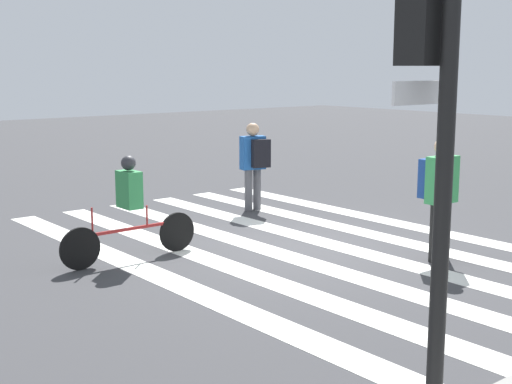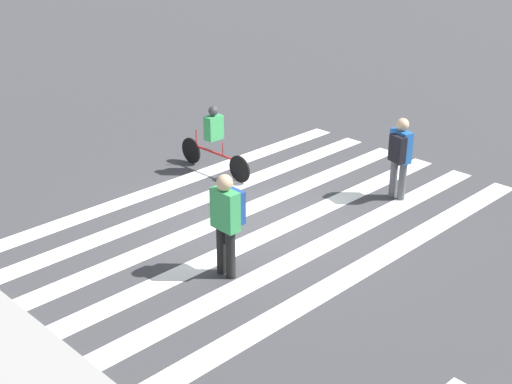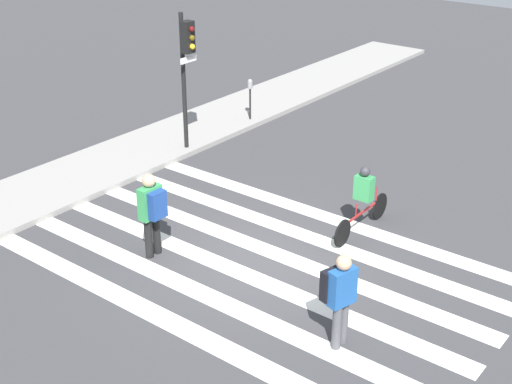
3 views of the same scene
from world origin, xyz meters
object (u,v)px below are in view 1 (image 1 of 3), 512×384
at_px(traffic_light, 431,86).
at_px(pedestrian_child_with_backpack, 439,189).
at_px(cyclist_near_curb, 130,204).
at_px(pedestrian_adult_blue_shirt, 254,160).

xyz_separation_m(traffic_light, pedestrian_child_with_backpack, (-4.67, -3.32, -1.66)).
xyz_separation_m(traffic_light, cyclist_near_curb, (-1.11, -6.20, -1.88)).
distance_m(traffic_light, pedestrian_adult_blue_shirt, 9.48).
bearing_deg(pedestrian_child_with_backpack, pedestrian_adult_blue_shirt, -91.86).
relative_size(traffic_light, pedestrian_child_with_backpack, 2.12).
bearing_deg(pedestrian_child_with_backpack, traffic_light, 36.22).
distance_m(traffic_light, cyclist_near_curb, 6.57).
relative_size(pedestrian_adult_blue_shirt, cyclist_near_curb, 0.78).
height_order(traffic_light, pedestrian_adult_blue_shirt, traffic_light).
relative_size(traffic_light, cyclist_near_curb, 1.73).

